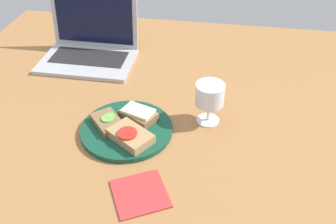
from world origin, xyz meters
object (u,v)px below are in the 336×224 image
at_px(plate, 127,129).
at_px(sandwich_with_cheese, 140,114).
at_px(sandwich_with_tomato, 131,136).
at_px(wine_glass, 210,96).
at_px(laptop, 90,45).
at_px(napkin, 140,194).
at_px(sandwich_with_cucumber, 108,122).

bearing_deg(plate, sandwich_with_cheese, 58.22).
height_order(sandwich_with_tomato, wine_glass, wine_glass).
distance_m(sandwich_with_cheese, laptop, 0.43).
xyz_separation_m(laptop, napkin, (0.32, -0.60, -0.05)).
xyz_separation_m(sandwich_with_tomato, sandwich_with_cucumber, (-0.08, 0.05, -0.00)).
relative_size(plate, sandwich_with_tomato, 1.86).
height_order(sandwich_with_tomato, sandwich_with_cheese, sandwich_with_tomato).
relative_size(plate, wine_glass, 2.06).
xyz_separation_m(sandwich_with_cucumber, laptop, (-0.18, 0.38, 0.02)).
distance_m(sandwich_with_cucumber, napkin, 0.26).
relative_size(sandwich_with_tomato, laptop, 0.42).
relative_size(wine_glass, laptop, 0.38).
xyz_separation_m(plate, napkin, (0.09, -0.21, -0.01)).
distance_m(sandwich_with_tomato, wine_glass, 0.24).
height_order(plate, sandwich_with_cheese, sandwich_with_cheese).
relative_size(sandwich_with_cucumber, napkin, 0.97).
height_order(sandwich_with_tomato, sandwich_with_cucumber, sandwich_with_tomato).
bearing_deg(sandwich_with_cucumber, plate, -2.16).
xyz_separation_m(plate, laptop, (-0.23, 0.39, 0.04)).
height_order(sandwich_with_cucumber, wine_glass, wine_glass).
distance_m(plate, sandwich_with_cheese, 0.06).
bearing_deg(sandwich_with_tomato, sandwich_with_cucumber, 147.48).
bearing_deg(sandwich_with_tomato, laptop, 120.78).
bearing_deg(laptop, sandwich_with_cheese, -52.49).
distance_m(sandwich_with_tomato, napkin, 0.18).
distance_m(sandwich_with_cucumber, wine_glass, 0.29).
distance_m(sandwich_with_tomato, sandwich_with_cheese, 0.09).
xyz_separation_m(plate, sandwich_with_cucumber, (-0.05, 0.00, 0.02)).
relative_size(sandwich_with_cheese, napkin, 0.98).
bearing_deg(napkin, sandwich_with_tomato, 110.61).
relative_size(sandwich_with_cucumber, wine_glass, 0.95).
height_order(plate, laptop, laptop).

